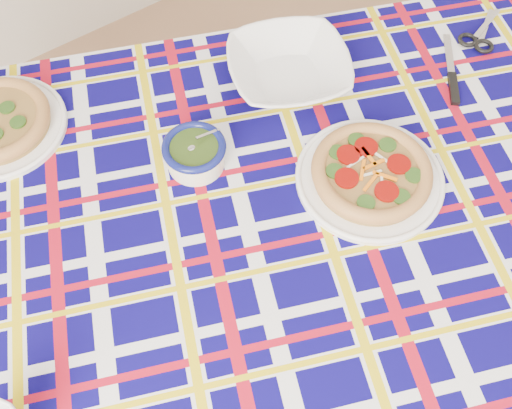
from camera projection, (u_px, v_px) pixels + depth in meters
dining_table at (278, 221)px, 1.17m from camera, size 1.80×1.49×0.72m
tablecloth at (278, 215)px, 1.15m from camera, size 1.84×1.53×0.10m
main_focaccia_plate at (371, 172)px, 1.10m from camera, size 0.41×0.41×0.06m
pesto_bowl at (195, 152)px, 1.12m from camera, size 0.17×0.17×0.08m
serving_bowl at (289, 69)px, 1.24m from camera, size 0.35×0.35×0.06m
table_knife at (449, 56)px, 1.30m from camera, size 0.17×0.19×0.01m
kitchen_scissors at (486, 24)px, 1.35m from camera, size 0.21×0.16×0.02m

